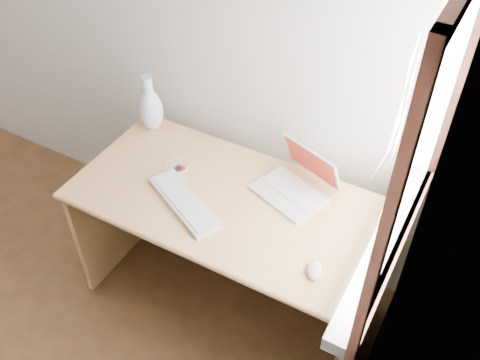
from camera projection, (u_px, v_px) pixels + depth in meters
The scene contains 9 objects.
window at pixel (423, 144), 1.61m from camera, with size 0.11×0.99×1.10m.
desk at pixel (237, 219), 2.44m from camera, with size 1.33×0.67×0.70m.
laptop at pixel (293, 181), 2.26m from camera, with size 0.34×0.33×0.20m.
external_keyboard at pixel (185, 202), 2.22m from camera, with size 0.42×0.29×0.02m.
mouse at pixel (314, 270), 1.95m from camera, with size 0.05×0.09×0.03m, color silver.
ipod at pixel (175, 172), 2.37m from camera, with size 0.05×0.09×0.01m.
cable_coil at pixel (178, 166), 2.40m from camera, with size 0.11×0.11×0.01m, color silver.
remote at pixel (180, 184), 2.31m from camera, with size 0.03×0.08×0.01m, color silver.
vase at pixel (151, 109), 2.53m from camera, with size 0.11×0.11×0.29m.
Camera 1 is at (1.84, -0.07, 2.29)m, focal length 40.00 mm.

